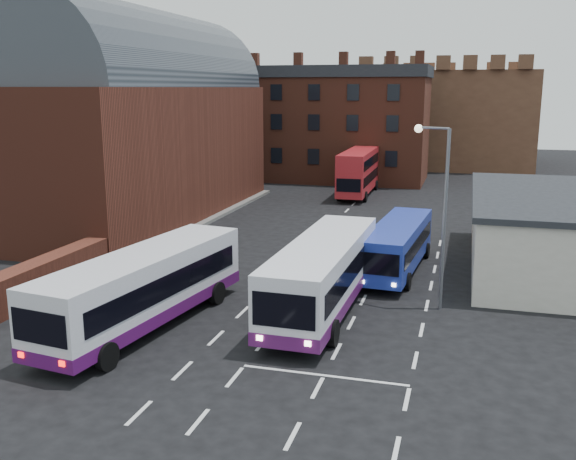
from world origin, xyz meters
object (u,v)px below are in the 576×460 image
(bus_blue, at_px, (398,243))
(pedestrian_red, at_px, (31,319))
(bus_white_inbound, at_px, (323,270))
(pedestrian_beige, at_px, (62,342))
(bus_white_outbound, at_px, (144,284))
(street_lamp, at_px, (439,200))
(bus_red_double, at_px, (358,172))

(bus_blue, bearing_deg, pedestrian_red, 50.70)
(bus_white_inbound, height_order, pedestrian_red, bus_white_inbound)
(pedestrian_beige, bearing_deg, bus_white_outbound, -135.10)
(pedestrian_red, bearing_deg, bus_white_inbound, -156.96)
(bus_white_inbound, height_order, street_lamp, street_lamp)
(bus_white_inbound, distance_m, pedestrian_beige, 11.48)
(pedestrian_red, bearing_deg, street_lamp, -160.01)
(bus_white_outbound, bearing_deg, pedestrian_red, -139.24)
(bus_white_inbound, bearing_deg, pedestrian_red, 32.16)
(bus_white_inbound, xyz_separation_m, street_lamp, (4.86, 1.83, 3.12))
(bus_white_inbound, relative_size, bus_red_double, 1.13)
(bus_blue, relative_size, bus_red_double, 0.95)
(bus_white_inbound, xyz_separation_m, bus_blue, (2.53, 7.44, -0.33))
(bus_red_double, relative_size, street_lamp, 1.27)
(bus_white_outbound, relative_size, bus_white_inbound, 1.00)
(bus_white_inbound, bearing_deg, pedestrian_beige, 47.32)
(bus_white_outbound, distance_m, bus_blue, 14.73)
(bus_white_outbound, distance_m, bus_red_double, 36.32)
(bus_white_outbound, distance_m, street_lamp, 13.40)
(bus_red_double, distance_m, street_lamp, 31.79)
(pedestrian_red, xyz_separation_m, pedestrian_beige, (2.71, -1.86, 0.07))
(bus_red_double, xyz_separation_m, pedestrian_beige, (-4.02, -40.52, -1.35))
(pedestrian_beige, bearing_deg, street_lamp, -172.70)
(bus_blue, bearing_deg, bus_white_outbound, 54.80)
(street_lamp, height_order, pedestrian_beige, street_lamp)
(street_lamp, relative_size, pedestrian_beige, 4.64)
(bus_white_inbound, xyz_separation_m, bus_red_double, (-3.89, 32.27, 0.32))
(bus_blue, relative_size, pedestrian_beige, 5.58)
(bus_white_outbound, xyz_separation_m, bus_red_double, (2.94, 36.20, 0.35))
(bus_blue, bearing_deg, street_lamp, 116.83)
(bus_blue, height_order, pedestrian_beige, bus_blue)
(bus_white_inbound, bearing_deg, bus_red_double, -81.97)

